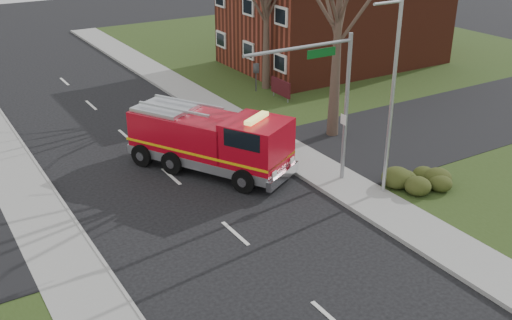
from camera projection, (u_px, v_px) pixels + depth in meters
ground at (235, 233)px, 23.21m from camera, size 120.00×120.00×0.00m
sidewalk_right at (358, 193)px, 26.16m from camera, size 2.40×80.00×0.15m
sidewalk_left at (76, 282)px, 20.21m from camera, size 2.40×80.00×0.15m
brick_building at (335, 16)px, 44.81m from camera, size 15.40×10.40×7.25m
health_center_sign at (281, 88)px, 37.60m from camera, size 0.12×2.00×1.40m
hedge_corner at (422, 177)px, 26.52m from camera, size 2.80×2.00×0.90m
traffic_signal_mast at (324, 86)px, 24.95m from camera, size 5.29×0.18×6.80m
streetlight_pole at (391, 95)px, 24.39m from camera, size 1.48×0.16×8.40m
fire_engine at (211, 142)px, 28.02m from camera, size 6.04×8.09×3.13m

